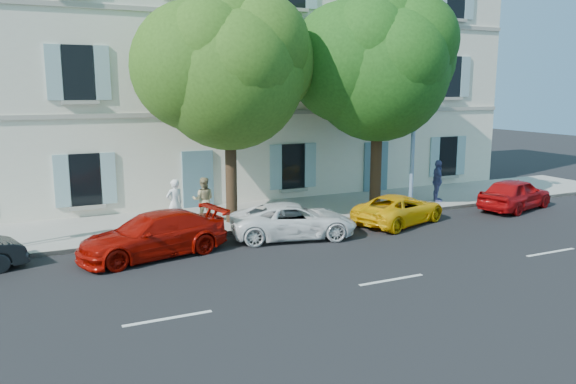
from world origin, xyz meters
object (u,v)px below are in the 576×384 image
car_red_coupe (153,235)px  car_yellow_supercar (400,209)px  car_red_hatchback (515,194)px  tree_left (229,75)px  street_lamp (418,87)px  pedestrian_a (175,203)px  pedestrian_b (203,200)px  car_white_coupe (294,221)px  tree_right (379,71)px  pedestrian_c (438,181)px

car_red_coupe → car_yellow_supercar: bearing=79.8°
car_red_hatchback → tree_left: 12.88m
street_lamp → pedestrian_a: (-9.71, 0.95, -4.06)m
street_lamp → pedestrian_b: bearing=171.3°
pedestrian_a → car_red_coupe: bearing=49.9°
car_white_coupe → car_red_hatchback: bearing=-76.7°
tree_left → car_white_coupe: bearing=-62.4°
car_white_coupe → pedestrian_b: size_ratio=2.57×
street_lamp → tree_right: bearing=151.3°
car_red_coupe → pedestrian_a: pedestrian_a is taller
car_yellow_supercar → pedestrian_a: pedestrian_a is taller
car_red_hatchback → street_lamp: (-4.09, 1.52, 4.41)m
tree_left → pedestrian_a: size_ratio=4.77×
pedestrian_a → tree_left: bearing=165.5°
car_yellow_supercar → pedestrian_a: bearing=53.7°
tree_right → pedestrian_c: bearing=-1.6°
street_lamp → pedestrian_c: 4.46m
tree_right → street_lamp: street_lamp is taller
tree_left → pedestrian_b: 4.62m
tree_right → pedestrian_b: size_ratio=5.17×
tree_left → pedestrian_a: tree_left is taller
car_red_hatchback → pedestrian_b: size_ratio=2.36×
car_red_coupe → pedestrian_c: 13.08m
car_red_coupe → car_white_coupe: bearing=79.6°
car_red_coupe → car_yellow_supercar: 9.28m
pedestrian_a → pedestrian_b: (1.16, 0.36, -0.03)m
car_red_hatchback → street_lamp: 6.21m
car_red_hatchback → pedestrian_c: bearing=30.3°
car_white_coupe → pedestrian_b: 3.74m
car_red_hatchback → pedestrian_c: 3.19m
car_white_coupe → tree_left: size_ratio=0.52×
tree_left → pedestrian_c: (9.40, -0.25, -4.42)m
car_red_coupe → street_lamp: bearing=87.2°
tree_right → street_lamp: (1.38, -0.75, -0.61)m
tree_right → pedestrian_a: size_ratio=4.97×
car_white_coupe → car_red_hatchback: car_red_hatchback is taller
street_lamp → pedestrian_b: size_ratio=5.21×
car_red_hatchback → pedestrian_c: (-2.30, 2.18, 0.39)m
car_yellow_supercar → pedestrian_a: size_ratio=2.31×
car_white_coupe → street_lamp: (6.27, 1.62, 4.49)m
car_white_coupe → tree_right: tree_right is taller
car_red_hatchback → tree_right: 7.77m
car_white_coupe → pedestrian_c: 8.40m
tree_right → pedestrian_a: 9.56m
street_lamp → car_yellow_supercar: bearing=-140.1°
tree_left → pedestrian_c: tree_left is taller
pedestrian_b → car_red_hatchback: bearing=-172.0°
car_red_coupe → car_red_hatchback: (15.15, 0.22, 0.01)m
tree_left → pedestrian_b: bearing=157.8°
car_red_coupe → pedestrian_b: 3.96m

